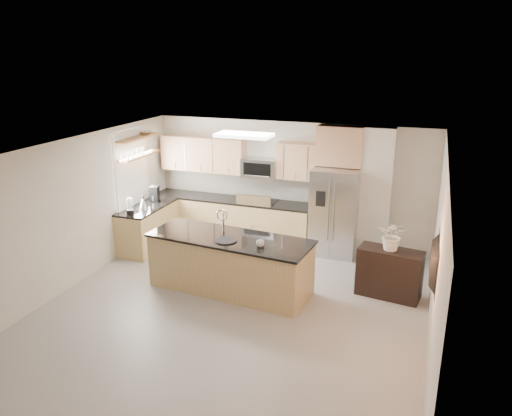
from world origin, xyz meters
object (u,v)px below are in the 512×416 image
at_px(blender, 130,208).
at_px(kettle, 143,203).
at_px(credenza, 389,273).
at_px(flower_vase, 394,228).
at_px(range, 258,221).
at_px(platter, 226,241).
at_px(microwave, 260,168).
at_px(coffee_maker, 154,194).
at_px(bowl, 146,132).
at_px(television, 430,262).
at_px(refrigerator, 335,212).
at_px(island, 230,263).
at_px(cup, 260,243).

distance_m(blender, kettle, 0.40).
bearing_deg(credenza, flower_vase, 54.51).
xyz_separation_m(range, flower_vase, (2.92, -1.60, 0.76)).
bearing_deg(range, blender, -141.25).
xyz_separation_m(platter, flower_vase, (2.61, 0.86, 0.24)).
height_order(microwave, flower_vase, microwave).
relative_size(coffee_maker, bowl, 1.01).
distance_m(coffee_maker, television, 6.11).
bearing_deg(flower_vase, credenza, -133.54).
bearing_deg(microwave, credenza, -30.67).
bearing_deg(kettle, microwave, 34.53).
relative_size(refrigerator, television, 1.65).
relative_size(microwave, island, 0.26).
xyz_separation_m(island, coffee_maker, (-2.39, 1.58, 0.59)).
relative_size(cup, kettle, 0.49).
distance_m(microwave, blender, 2.80).
bearing_deg(platter, credenza, 18.24).
xyz_separation_m(platter, television, (3.20, -0.65, 0.37)).
relative_size(range, bowl, 3.55).
height_order(range, television, television).
relative_size(credenza, cup, 7.93).
bearing_deg(cup, platter, 177.13).
height_order(refrigerator, island, refrigerator).
bearing_deg(bowl, kettle, -70.47).
bearing_deg(flower_vase, bowl, 169.41).
bearing_deg(range, cup, -69.75).
height_order(microwave, bowl, bowl).
height_order(cup, blender, blender).
height_order(platter, blender, blender).
height_order(island, flower_vase, flower_vase).
xyz_separation_m(cup, platter, (-0.61, 0.03, -0.04)).
bearing_deg(kettle, range, 32.07).
bearing_deg(television, flower_vase, 21.21).
height_order(refrigerator, flower_vase, refrigerator).
xyz_separation_m(microwave, flower_vase, (2.92, -1.73, -0.40)).
xyz_separation_m(kettle, bowl, (-0.23, 0.63, 1.34)).
bearing_deg(coffee_maker, television, -23.35).
relative_size(island, cup, 21.92).
distance_m(coffee_maker, flower_vase, 5.10).
xyz_separation_m(credenza, television, (0.59, -1.52, 0.93)).
xyz_separation_m(blender, flower_vase, (5.00, 0.06, 0.16)).
bearing_deg(bowl, refrigerator, 8.56).
relative_size(microwave, refrigerator, 0.43).
bearing_deg(blender, kettle, 82.81).
xyz_separation_m(credenza, flower_vase, (0.00, 0.00, 0.81)).
bearing_deg(kettle, island, -23.53).
xyz_separation_m(bowl, flower_vase, (5.17, -0.97, -1.15)).
xyz_separation_m(island, kettle, (-2.32, 1.01, 0.55)).
xyz_separation_m(bowl, television, (5.76, -2.49, -1.03)).
bearing_deg(flower_vase, kettle, 176.16).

